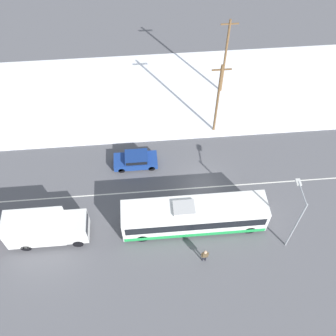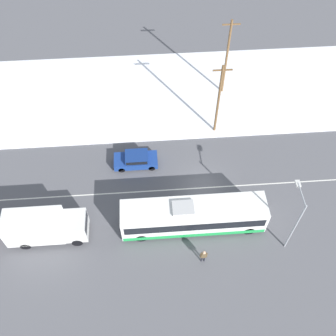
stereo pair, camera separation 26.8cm
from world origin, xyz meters
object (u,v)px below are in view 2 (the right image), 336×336
Objects in this scene: pedestrian_at_stop at (204,255)px; utility_pole_snowlot at (227,57)px; city_bus at (193,216)px; utility_pole_roadside at (219,100)px; streetlamp at (296,216)px; box_truck at (44,226)px; sedan_car at (136,159)px.

utility_pole_snowlot reaches higher than pedestrian_at_stop.
city_bus is 1.44× the size of utility_pole_roadside.
utility_pole_snowlot is (-2.39, 18.95, 0.52)m from streetlamp.
streetlamp is at bearing 10.39° from pedestrian_at_stop.
box_truck is at bearing -179.32° from city_bus.
pedestrian_at_stop is 0.26× the size of streetlamp.
streetlamp is (7.14, 1.31, 3.19)m from pedestrian_at_stop.
utility_pole_roadside is (-4.10, 13.07, 0.20)m from streetlamp.
utility_pole_roadside is (3.04, 14.38, 3.39)m from pedestrian_at_stop.
sedan_car is 9.85m from utility_pole_roadside.
streetlamp is 19.11m from utility_pole_snowlot.
pedestrian_at_stop is 7.93m from streetlamp.
utility_pole_roadside reaches higher than box_truck.
city_bus is 8.58m from sedan_car.
utility_pole_snowlot is at bearing 72.75° from city_bus.
utility_pole_roadside is (8.28, 3.88, 3.66)m from sedan_car.
utility_pole_snowlot is at bearing 97.17° from streetlamp.
streetlamp is at bearing -72.59° from utility_pole_roadside.
pedestrian_at_stop is (5.24, -10.50, 0.27)m from sedan_car.
utility_pole_roadside is at bearing -106.25° from utility_pole_snowlot.
sedan_car is 0.49× the size of utility_pole_roadside.
utility_pole_roadside is at bearing 72.21° from city_bus.
utility_pole_snowlot reaches higher than sedan_car.
utility_pole_roadside reaches higher than streetlamp.
utility_pole_snowlot is (4.76, 20.26, 3.72)m from pedestrian_at_stop.
utility_pole_roadside is 6.13m from utility_pole_snowlot.
utility_pole_roadside is at bearing -154.90° from sedan_car.
utility_pole_snowlot is at bearing -135.69° from sedan_car.
utility_pole_roadside is (16.08, 11.13, 2.74)m from box_truck.
streetlamp is (12.38, -9.19, 3.46)m from sedan_car.
city_bus is 1.34× the size of utility_pole_snowlot.
city_bus is 1.85× the size of streetlamp.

